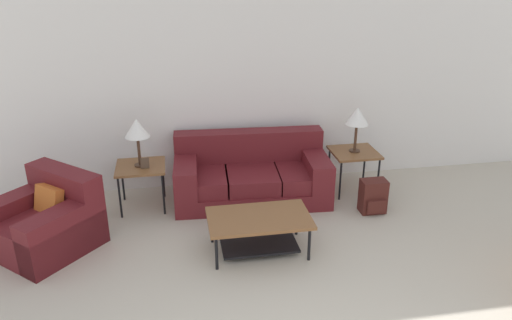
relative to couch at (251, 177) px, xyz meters
name	(u,v)px	position (x,y,z in m)	size (l,w,h in m)	color
wall_back	(244,90)	(0.00, 0.56, 1.01)	(8.86, 0.06, 2.60)	white
couch	(251,177)	(0.00, 0.00, 0.00)	(1.99, 1.05, 0.82)	maroon
armchair	(46,222)	(-2.36, -0.78, -0.01)	(1.34, 1.34, 0.80)	maroon
coffee_table	(259,226)	(-0.13, -1.28, 0.01)	(1.08, 0.64, 0.41)	brown
side_table_left	(141,169)	(-1.38, -0.03, 0.22)	(0.59, 0.56, 0.56)	brown
side_table_right	(354,155)	(1.37, -0.03, 0.22)	(0.59, 0.56, 0.56)	brown
table_lamp_left	(137,129)	(-1.38, -0.03, 0.74)	(0.30, 0.30, 0.60)	#472D1E
table_lamp_right	(357,117)	(1.37, -0.03, 0.74)	(0.30, 0.30, 0.60)	#472D1E
backpack	(373,197)	(1.41, -0.65, -0.09)	(0.31, 0.28, 0.42)	#4C1E19
picture_frame	(145,163)	(-1.32, -0.11, 0.33)	(0.10, 0.04, 0.13)	#4C3828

